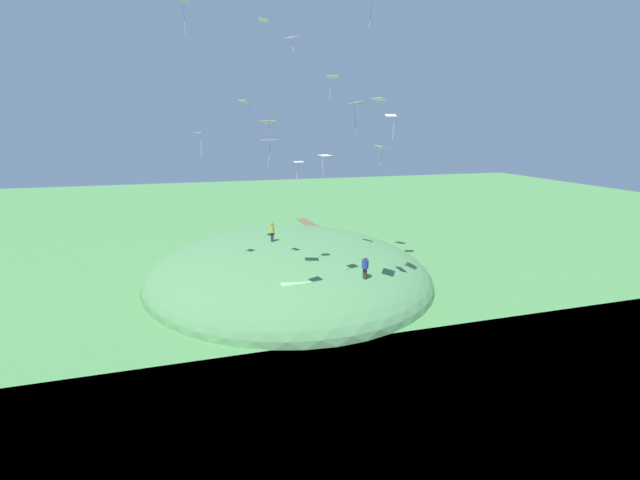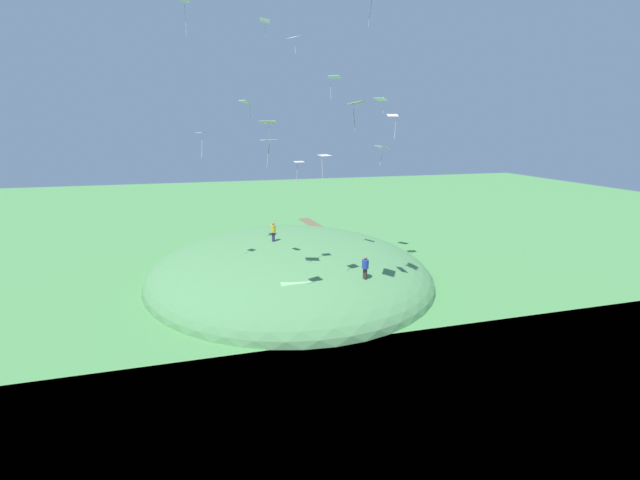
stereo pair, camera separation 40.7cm
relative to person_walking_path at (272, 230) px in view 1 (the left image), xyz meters
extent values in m
plane|color=#52964E|center=(-7.00, -0.38, -4.34)|extent=(160.00, 160.00, 0.00)
ellipsoid|color=#579357|center=(0.80, -1.45, -4.34)|extent=(27.21, 24.19, 6.68)
cube|color=brown|center=(15.69, -9.14, -4.32)|extent=(17.52, 3.06, 0.04)
cube|color=navy|center=(0.00, 0.00, -0.63)|extent=(0.21, 0.25, 0.78)
cylinder|color=gold|center=(0.00, 0.00, 0.07)|extent=(0.54, 0.54, 0.62)
sphere|color=#A27857|center=(0.00, 0.00, 0.49)|extent=(0.23, 0.23, 0.23)
cube|color=#3E302A|center=(-8.16, -4.99, -1.63)|extent=(0.29, 0.27, 0.78)
cylinder|color=#2D47AD|center=(-8.16, -4.99, -0.93)|extent=(0.66, 0.66, 0.62)
sphere|color=#A37A4F|center=(-8.16, -4.99, -0.51)|extent=(0.23, 0.23, 0.23)
cube|color=white|center=(2.82, -10.46, 10.63)|extent=(1.35, 1.26, 0.23)
cylinder|color=white|center=(2.78, -10.69, 9.91)|extent=(0.08, 0.05, 0.90)
cube|color=white|center=(-9.41, -5.39, 6.98)|extent=(0.92, 0.68, 0.21)
cylinder|color=white|center=(-9.16, -5.49, 6.30)|extent=(0.16, 0.14, 0.92)
cube|color=white|center=(-11.20, 1.91, 7.52)|extent=(0.83, 0.98, 0.04)
cylinder|color=white|center=(-11.24, 2.00, 6.68)|extent=(0.08, 0.19, 1.25)
cylinder|color=silver|center=(-3.17, 5.81, 14.82)|extent=(0.23, 0.04, 1.87)
cube|color=white|center=(3.16, -2.64, 15.40)|extent=(1.35, 1.25, 0.25)
cylinder|color=white|center=(2.97, -2.69, 14.62)|extent=(0.13, 0.16, 0.98)
cube|color=#F1DDD0|center=(-8.28, 1.50, 8.48)|extent=(0.88, 1.11, 0.16)
cylinder|color=#F1DDD0|center=(-8.38, 1.41, 7.67)|extent=(0.17, 0.17, 1.12)
cube|color=white|center=(-6.63, -0.75, 5.98)|extent=(0.51, 0.69, 0.09)
cylinder|color=white|center=(-6.58, -0.61, 5.11)|extent=(0.07, 0.08, 1.41)
cube|color=white|center=(0.00, -10.34, 9.17)|extent=(0.77, 1.01, 0.24)
cylinder|color=white|center=(-0.21, -10.53, 8.07)|extent=(0.14, 0.18, 1.74)
cube|color=white|center=(-6.34, 2.58, 9.72)|extent=(0.81, 0.74, 0.18)
cylinder|color=white|center=(-6.32, 2.29, 9.13)|extent=(0.15, 0.06, 0.85)
cube|color=white|center=(-4.03, -3.99, 11.61)|extent=(0.99, 1.04, 0.13)
cylinder|color=white|center=(-3.78, -3.77, 10.75)|extent=(0.08, 0.06, 1.29)
cylinder|color=white|center=(-10.92, -3.79, 14.28)|extent=(0.28, 0.13, 1.67)
cube|color=white|center=(-9.16, -1.78, 6.52)|extent=(0.84, 0.95, 0.10)
cylinder|color=white|center=(-9.39, -1.57, 5.71)|extent=(0.07, 0.10, 1.25)
cube|color=white|center=(-11.06, -3.08, 9.49)|extent=(1.44, 1.33, 0.17)
cylinder|color=white|center=(-10.99, -2.97, 8.56)|extent=(0.14, 0.19, 1.26)
cube|color=white|center=(2.63, -0.22, 16.40)|extent=(1.19, 0.91, 0.17)
cylinder|color=white|center=(2.58, -0.21, 15.71)|extent=(0.08, 0.08, 0.85)
cube|color=white|center=(-4.70, 5.31, 7.84)|extent=(0.79, 0.74, 0.06)
cylinder|color=white|center=(-4.75, 5.33, 6.95)|extent=(0.13, 0.16, 1.46)
camera|label=1|loc=(-34.83, 6.10, 8.12)|focal=24.51mm
camera|label=2|loc=(-34.94, 5.70, 8.12)|focal=24.51mm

